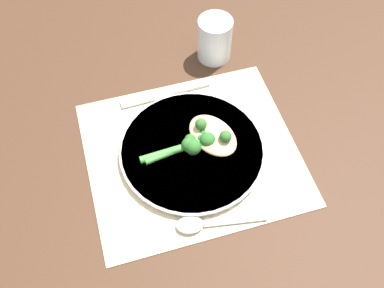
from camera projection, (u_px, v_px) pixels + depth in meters
ground_plane at (192, 153)px, 0.88m from camera, size 3.00×3.00×0.00m
placemat at (192, 153)px, 0.88m from camera, size 0.40×0.36×0.00m
plate at (192, 150)px, 0.87m from camera, size 0.28×0.28×0.01m
chicken_fillet at (213, 135)px, 0.87m from camera, size 0.11×0.13×0.02m
pesto_dollop_primary at (225, 137)px, 0.84m from camera, size 0.02×0.02×0.02m
pesto_dollop_secondary at (201, 124)px, 0.86m from camera, size 0.02×0.02×0.02m
broccoli_stalk_left at (197, 142)px, 0.86m from camera, size 0.14×0.05×0.03m
broccoli_stalk_front at (186, 147)px, 0.85m from camera, size 0.12×0.05×0.03m
knife at (167, 93)px, 0.95m from camera, size 0.20×0.02×0.01m
spoon at (200, 224)px, 0.79m from camera, size 0.16×0.05×0.01m
water_glass at (215, 39)px, 0.98m from camera, size 0.08×0.08×0.10m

